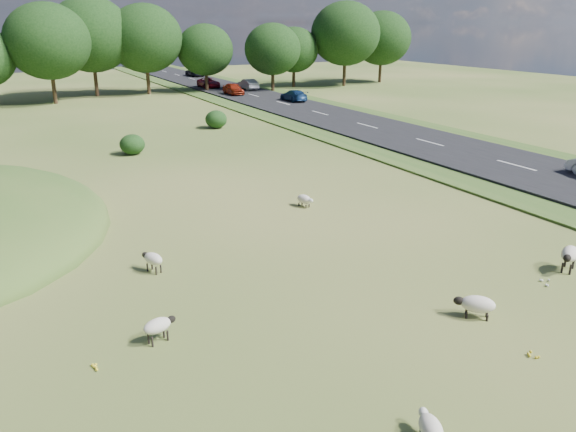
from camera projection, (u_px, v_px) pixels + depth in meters
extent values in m
plane|color=#32581B|center=(147.00, 164.00, 36.21)|extent=(160.00, 160.00, 0.00)
cube|color=black|center=(331.00, 117.00, 53.24)|extent=(8.00, 150.00, 0.25)
cylinder|color=black|center=(54.00, 86.00, 62.37)|extent=(0.44, 0.44, 3.90)
ellipsoid|color=black|center=(48.00, 41.00, 60.82)|extent=(9.09, 9.09, 8.18)
cylinder|color=black|center=(96.00, 79.00, 68.76)|extent=(0.44, 0.44, 4.22)
ellipsoid|color=black|center=(91.00, 35.00, 67.08)|extent=(9.85, 9.85, 8.86)
cylinder|color=black|center=(148.00, 78.00, 70.70)|extent=(0.44, 0.44, 3.94)
ellipsoid|color=black|center=(145.00, 38.00, 69.12)|extent=(9.20, 9.20, 8.28)
cylinder|color=black|center=(207.00, 80.00, 73.27)|extent=(0.44, 0.44, 3.09)
ellipsoid|color=black|center=(205.00, 50.00, 72.03)|extent=(7.20, 7.20, 6.48)
cylinder|color=black|center=(273.00, 79.00, 73.71)|extent=(0.44, 0.44, 3.12)
ellipsoid|color=black|center=(272.00, 49.00, 72.46)|extent=(7.29, 7.29, 6.56)
cylinder|color=black|center=(294.00, 76.00, 79.15)|extent=(0.44, 0.44, 2.93)
ellipsoid|color=black|center=(294.00, 50.00, 77.98)|extent=(6.84, 6.84, 6.16)
cylinder|color=black|center=(344.00, 71.00, 80.04)|extent=(0.44, 0.44, 4.16)
ellipsoid|color=black|center=(346.00, 34.00, 78.38)|extent=(9.71, 9.71, 8.74)
cylinder|color=black|center=(380.00, 70.00, 85.07)|extent=(0.44, 0.44, 3.74)
ellipsoid|color=black|center=(382.00, 38.00, 83.58)|extent=(8.72, 8.72, 7.84)
ellipsoid|color=black|center=(132.00, 144.00, 38.50)|extent=(1.70, 1.70, 1.39)
ellipsoid|color=black|center=(216.00, 119.00, 48.13)|extent=(1.86, 1.86, 1.52)
ellipsoid|color=beige|center=(431.00, 428.00, 12.00)|extent=(0.75, 0.98, 0.45)
ellipsoid|color=silver|center=(423.00, 413.00, 12.43)|extent=(0.30, 0.34, 0.23)
cylinder|color=black|center=(421.00, 432.00, 12.32)|extent=(0.06, 0.06, 0.16)
cylinder|color=black|center=(430.00, 432.00, 12.35)|extent=(0.06, 0.06, 0.16)
ellipsoid|color=beige|center=(153.00, 259.00, 20.28)|extent=(0.76, 0.96, 0.43)
ellipsoid|color=black|center=(145.00, 255.00, 20.54)|extent=(0.30, 0.34, 0.22)
cylinder|color=black|center=(147.00, 267.00, 20.47)|extent=(0.06, 0.06, 0.31)
cylinder|color=black|center=(152.00, 266.00, 20.62)|extent=(0.06, 0.06, 0.31)
cylinder|color=black|center=(156.00, 271.00, 20.18)|extent=(0.06, 0.06, 0.31)
cylinder|color=black|center=(161.00, 269.00, 20.33)|extent=(0.06, 0.06, 0.31)
ellipsoid|color=beige|center=(157.00, 326.00, 15.80)|extent=(0.93, 0.65, 0.43)
ellipsoid|color=black|center=(171.00, 319.00, 16.08)|extent=(0.32, 0.27, 0.22)
cylinder|color=black|center=(164.00, 333.00, 16.15)|extent=(0.06, 0.06, 0.31)
cylinder|color=black|center=(168.00, 336.00, 16.00)|extent=(0.06, 0.06, 0.31)
cylinder|color=black|center=(149.00, 339.00, 15.84)|extent=(0.06, 0.06, 0.31)
cylinder|color=black|center=(152.00, 342.00, 15.69)|extent=(0.06, 0.06, 0.31)
ellipsoid|color=beige|center=(304.00, 199.00, 27.62)|extent=(0.66, 0.95, 0.44)
ellipsoid|color=silver|center=(311.00, 201.00, 27.29)|extent=(0.27, 0.32, 0.22)
cylinder|color=black|center=(309.00, 206.00, 27.61)|extent=(0.06, 0.06, 0.16)
cylinder|color=black|center=(306.00, 207.00, 27.48)|extent=(0.06, 0.06, 0.16)
cylinder|color=black|center=(302.00, 203.00, 27.96)|extent=(0.06, 0.06, 0.16)
cylinder|color=black|center=(299.00, 204.00, 27.83)|extent=(0.06, 0.06, 0.16)
ellipsoid|color=beige|center=(570.00, 254.00, 20.34)|extent=(1.22, 1.01, 0.55)
ellipsoid|color=black|center=(567.00, 258.00, 19.88)|extent=(0.43, 0.40, 0.28)
cylinder|color=black|center=(570.00, 270.00, 20.18)|extent=(0.08, 0.08, 0.39)
cylinder|color=black|center=(562.00, 268.00, 20.33)|extent=(0.08, 0.08, 0.39)
cylinder|color=black|center=(573.00, 264.00, 20.67)|extent=(0.08, 0.08, 0.39)
cylinder|color=black|center=(565.00, 262.00, 20.81)|extent=(0.08, 0.08, 0.39)
ellipsoid|color=beige|center=(478.00, 304.00, 17.14)|extent=(1.13, 1.11, 0.53)
ellipsoid|color=black|center=(459.00, 301.00, 17.28)|extent=(0.42, 0.42, 0.27)
cylinder|color=black|center=(466.00, 315.00, 17.22)|extent=(0.08, 0.08, 0.19)
cylinder|color=black|center=(466.00, 311.00, 17.46)|extent=(0.08, 0.08, 0.19)
cylinder|color=black|center=(487.00, 318.00, 17.07)|extent=(0.08, 0.08, 0.19)
cylinder|color=black|center=(487.00, 314.00, 17.30)|extent=(0.08, 0.08, 0.19)
imported|color=silver|center=(248.00, 84.00, 73.99)|extent=(1.45, 4.15, 1.37)
imported|color=navy|center=(294.00, 95.00, 63.18)|extent=(1.72, 4.23, 1.23)
imported|color=maroon|center=(233.00, 89.00, 68.79)|extent=(1.63, 4.04, 1.38)
imported|color=maroon|center=(209.00, 83.00, 76.32)|extent=(2.11, 4.57, 1.27)
imported|color=black|center=(195.00, 72.00, 92.47)|extent=(2.06, 5.07, 1.47)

